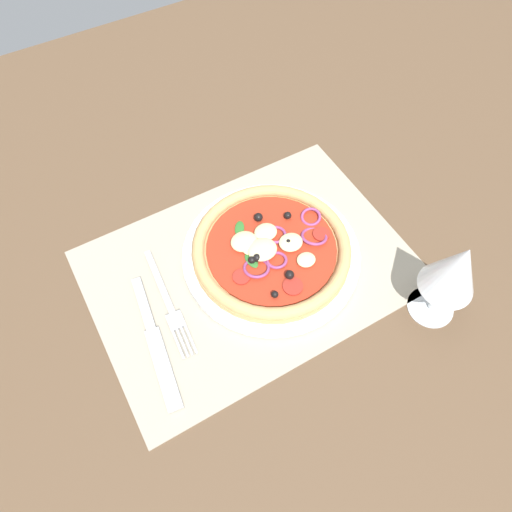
# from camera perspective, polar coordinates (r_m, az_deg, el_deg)

# --- Properties ---
(ground_plane) EXTENTS (1.90, 1.40, 0.02)m
(ground_plane) POSITION_cam_1_polar(r_m,az_deg,el_deg) (0.71, -0.77, -1.99)
(ground_plane) COLOR brown
(placemat) EXTENTS (0.46, 0.32, 0.00)m
(placemat) POSITION_cam_1_polar(r_m,az_deg,el_deg) (0.70, -0.79, -1.41)
(placemat) COLOR #A39984
(placemat) RESTS_ON ground_plane
(plate) EXTENTS (0.26, 0.26, 0.01)m
(plate) POSITION_cam_1_polar(r_m,az_deg,el_deg) (0.71, 1.71, 0.36)
(plate) COLOR white
(plate) RESTS_ON placemat
(pizza) EXTENTS (0.23, 0.23, 0.03)m
(pizza) POSITION_cam_1_polar(r_m,az_deg,el_deg) (0.69, 1.75, 1.10)
(pizza) COLOR tan
(pizza) RESTS_ON plate
(fork) EXTENTS (0.03, 0.18, 0.00)m
(fork) POSITION_cam_1_polar(r_m,az_deg,el_deg) (0.68, -10.28, -6.00)
(fork) COLOR #B2B5BA
(fork) RESTS_ON placemat
(knife) EXTENTS (0.04, 0.20, 0.01)m
(knife) POSITION_cam_1_polar(r_m,az_deg,el_deg) (0.66, -12.02, -9.96)
(knife) COLOR #B2B5BA
(knife) RESTS_ON placemat
(wine_glass) EXTENTS (0.07, 0.07, 0.15)m
(wine_glass) POSITION_cam_1_polar(r_m,az_deg,el_deg) (0.63, 22.82, -1.62)
(wine_glass) COLOR silver
(wine_glass) RESTS_ON ground_plane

